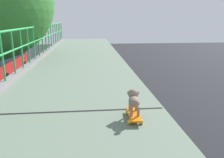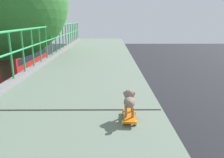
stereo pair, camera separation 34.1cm
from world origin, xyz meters
name	(u,v)px [view 1 (the left image)]	position (x,y,z in m)	size (l,w,h in m)	color
city_bus	(3,60)	(-8.78, 25.76, 1.81)	(2.74, 11.01, 3.18)	red
toy_skateboard	(134,114)	(2.22, 1.19, 5.29)	(0.23, 0.52, 0.08)	orange
small_dog	(134,99)	(2.22, 1.23, 5.51)	(0.18, 0.40, 0.33)	#836A5F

